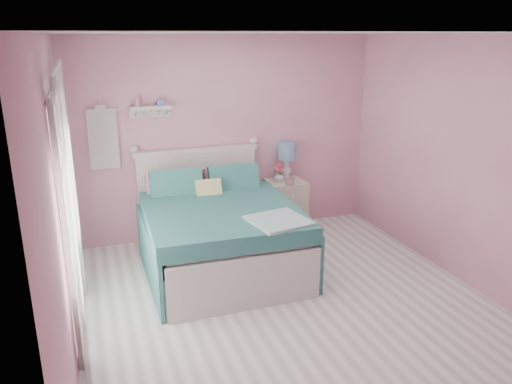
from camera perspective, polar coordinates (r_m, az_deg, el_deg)
floor at (r=5.04m, az=4.30°, el=-13.42°), size 4.50×4.50×0.00m
room_shell at (r=4.44m, az=4.76°, el=4.41°), size 4.50×4.50×4.50m
bed at (r=5.75m, az=-4.35°, el=-4.78°), size 1.69×2.10×1.20m
nightstand at (r=6.81m, az=3.38°, el=-1.58°), size 0.49×0.48×0.71m
table_lamp at (r=6.74m, az=3.56°, el=4.39°), size 0.25×0.25×0.50m
vase at (r=6.66m, az=2.65°, el=1.78°), size 0.15×0.15×0.14m
teacup at (r=6.54m, az=3.92°, el=1.22°), size 0.12×0.12×0.09m
roses at (r=6.63m, az=2.66°, el=2.69°), size 0.14×0.11×0.12m
wall_shelf at (r=6.24m, az=-12.02°, el=9.32°), size 0.50×0.15×0.25m
hanging_dress at (r=6.24m, az=-17.05°, el=5.81°), size 0.34×0.03×0.72m
french_door at (r=4.60m, az=-20.70°, el=-2.85°), size 0.04×1.32×2.16m
curtain_near at (r=3.86m, az=-20.20°, el=-4.97°), size 0.04×0.40×2.32m
curtain_far at (r=5.28m, az=-20.23°, el=0.97°), size 0.04×0.40×2.32m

